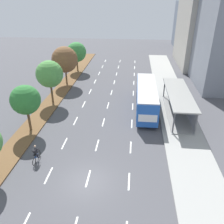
# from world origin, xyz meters

# --- Properties ---
(ground_plane) EXTENTS (140.00, 140.00, 0.00)m
(ground_plane) POSITION_xyz_m (0.00, 0.00, 0.00)
(ground_plane) COLOR #4C4C51
(median_strip) EXTENTS (2.60, 52.00, 0.12)m
(median_strip) POSITION_xyz_m (-8.30, 20.00, 0.06)
(median_strip) COLOR brown
(median_strip) RESTS_ON ground
(sidewalk_right) EXTENTS (4.50, 52.00, 0.15)m
(sidewalk_right) POSITION_xyz_m (9.25, 20.00, 0.07)
(sidewalk_right) COLOR #9E9E99
(sidewalk_right) RESTS_ON ground
(lane_divider_left) EXTENTS (0.14, 46.04, 0.01)m
(lane_divider_left) POSITION_xyz_m (-3.50, 17.52, 0.00)
(lane_divider_left) COLOR white
(lane_divider_left) RESTS_ON ground
(lane_divider_center) EXTENTS (0.14, 46.04, 0.01)m
(lane_divider_center) POSITION_xyz_m (0.00, 17.52, 0.00)
(lane_divider_center) COLOR white
(lane_divider_center) RESTS_ON ground
(lane_divider_right) EXTENTS (0.14, 46.04, 0.01)m
(lane_divider_right) POSITION_xyz_m (3.50, 17.52, 0.00)
(lane_divider_right) COLOR white
(lane_divider_right) RESTS_ON ground
(bus_shelter) EXTENTS (2.90, 11.25, 2.86)m
(bus_shelter) POSITION_xyz_m (9.53, 13.40, 1.87)
(bus_shelter) COLOR gray
(bus_shelter) RESTS_ON sidewalk_right
(bus) EXTENTS (2.54, 11.29, 3.37)m
(bus) POSITION_xyz_m (5.25, 14.30, 2.07)
(bus) COLOR #2356B2
(bus) RESTS_ON ground
(cyclist) EXTENTS (0.46, 1.82, 1.71)m
(cyclist) POSITION_xyz_m (-5.26, 2.20, 0.79)
(cyclist) COLOR black
(cyclist) RESTS_ON ground
(median_tree_second) EXTENTS (3.25, 3.25, 5.39)m
(median_tree_second) POSITION_xyz_m (-8.07, 7.43, 3.87)
(median_tree_second) COLOR brown
(median_tree_second) RESTS_ON median_strip
(median_tree_third) EXTENTS (3.71, 3.71, 6.06)m
(median_tree_third) POSITION_xyz_m (-8.05, 15.16, 4.31)
(median_tree_third) COLOR brown
(median_tree_third) RESTS_ON median_strip
(median_tree_fourth) EXTENTS (4.32, 4.32, 6.41)m
(median_tree_fourth) POSITION_xyz_m (-8.15, 22.89, 4.36)
(median_tree_fourth) COLOR brown
(median_tree_fourth) RESTS_ON median_strip
(median_tree_fifth) EXTENTS (3.84, 3.84, 5.72)m
(median_tree_fifth) POSITION_xyz_m (-8.06, 30.62, 3.91)
(median_tree_fifth) COLOR brown
(median_tree_fifth) RESTS_ON median_strip
(building_mid_right) EXTENTS (6.40, 15.40, 24.92)m
(building_mid_right) POSITION_xyz_m (16.21, 38.60, 12.46)
(building_mid_right) COLOR #A39E93
(building_mid_right) RESTS_ON ground
(building_far_right) EXTENTS (7.14, 12.71, 23.43)m
(building_far_right) POSITION_xyz_m (18.97, 49.33, 11.72)
(building_far_right) COLOR #A39E93
(building_far_right) RESTS_ON ground
(building_tall_right) EXTENTS (9.42, 15.21, 12.51)m
(building_tall_right) POSITION_xyz_m (19.55, 56.00, 6.26)
(building_tall_right) COLOR slate
(building_tall_right) RESTS_ON ground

